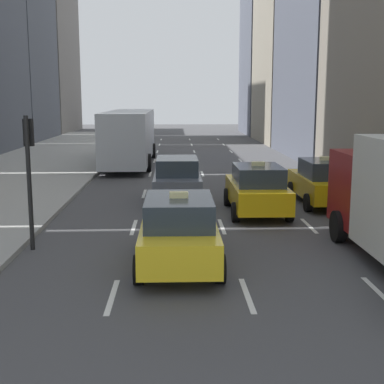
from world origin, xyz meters
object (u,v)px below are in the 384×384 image
(taxi_second, at_px, (257,189))
(sedan_black_near, at_px, (177,179))
(city_bus, at_px, (130,135))
(taxi_third, at_px, (324,182))
(traffic_light_pole, at_px, (29,161))
(taxi_lead, at_px, (179,231))

(taxi_second, xyz_separation_m, sedan_black_near, (-2.80, 2.41, 0.01))
(taxi_second, distance_m, city_bus, 15.30)
(city_bus, bearing_deg, sedan_black_near, -76.59)
(taxi_third, xyz_separation_m, traffic_light_pole, (-9.55, -5.80, 1.53))
(sedan_black_near, xyz_separation_m, city_bus, (-2.81, 11.79, 0.90))
(taxi_third, distance_m, sedan_black_near, 5.67)
(taxi_third, relative_size, traffic_light_pole, 1.22)
(taxi_second, xyz_separation_m, traffic_light_pole, (-6.75, -4.27, 1.53))
(taxi_second, relative_size, sedan_black_near, 0.98)
(taxi_third, bearing_deg, taxi_second, -151.30)
(traffic_light_pole, bearing_deg, taxi_second, 32.30)
(city_bus, bearing_deg, taxi_third, -56.43)
(taxi_second, height_order, sedan_black_near, taxi_second)
(taxi_lead, distance_m, traffic_light_pole, 4.54)
(taxi_second, distance_m, traffic_light_pole, 8.13)
(sedan_black_near, distance_m, traffic_light_pole, 7.91)
(taxi_second, bearing_deg, taxi_third, 28.70)
(taxi_third, relative_size, sedan_black_near, 0.98)
(taxi_lead, xyz_separation_m, taxi_second, (2.80, 5.89, 0.00))
(taxi_lead, bearing_deg, taxi_second, 64.57)
(taxi_lead, relative_size, sedan_black_near, 0.98)
(city_bus, bearing_deg, taxi_second, -68.44)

